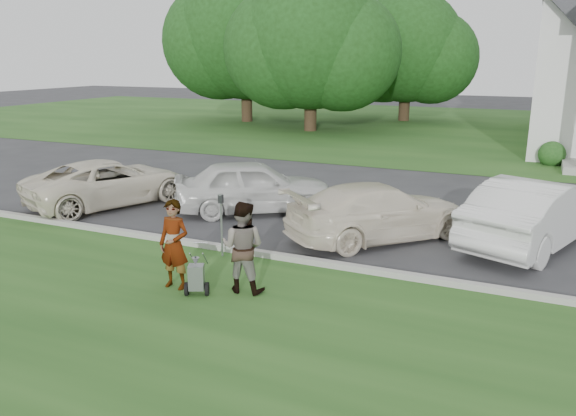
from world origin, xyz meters
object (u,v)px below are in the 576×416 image
Objects in this scene: car_c at (379,211)px; person_left at (174,245)px; person_right at (243,248)px; car_d at (534,212)px; striping_cart at (196,278)px; parking_meter_near at (221,218)px; tree_far at (245,37)px; tree_back at (407,52)px; car_a at (110,182)px; tree_left at (311,45)px; car_b at (253,186)px.

person_left is at bearing 100.70° from car_c.
person_right reaches higher than car_d.
striping_cart is 0.65× the size of parking_meter_near.
parking_meter_near is at bearing 50.69° from car_d.
tree_far reaches higher than person_right.
striping_cart is at bearing -84.31° from tree_back.
car_a is (-5.56, 2.71, -0.23)m from parking_meter_near.
tree_back is 27.78m from car_d.
car_c is 0.96× the size of car_d.
car_a is 1.04× the size of car_c.
tree_left is 25.35m from striping_cart.
tree_left is 22.60m from car_d.
tree_left is 2.32× the size of car_b.
person_left is 1.20× the size of parking_meter_near.
tree_back is 26.41m from car_b.
person_right is 8.12m from car_a.
person_left is at bearing 141.84° from striping_cart.
parking_meter_near is at bearing -54.05° from person_right.
tree_far is 23.68m from car_a.
person_left is (12.60, -26.71, -4.80)m from tree_far.
tree_far reaches higher than person_left.
car_b reaches higher than car_c.
car_c is at bearing -156.62° from car_a.
tree_left is 19.60m from car_a.
car_b is at bearing 20.85° from car_d.
person_left is 1.36m from person_right.
tree_far is 30.38m from striping_cart.
person_right is (7.90, -23.31, -4.21)m from tree_left.
car_c is (2.84, 4.71, -0.19)m from person_left.
tree_left is at bearing -64.19° from car_a.
person_left is at bearing 163.42° from car_a.
tree_far is 28.72m from car_d.
car_a is (-6.93, 4.24, -0.20)m from person_right.
parking_meter_near is 0.31× the size of car_c.
tree_far reaches higher than parking_meter_near.
person_right is 0.36× the size of car_d.
tree_back is at bearing 26.56° from tree_far.
person_left is at bearing 11.08° from person_right.
person_left is 0.37× the size of car_c.
person_right reaches higher than car_b.
parking_meter_near is (6.53, -21.78, -4.18)m from tree_left.
tree_back reaches higher than car_a.
tree_left is 6.73m from tree_far.
car_c is at bearing -115.65° from person_right.
car_b is (-1.19, 5.64, -0.11)m from person_left.
car_d is (6.38, 5.71, -0.07)m from person_left.
car_c is at bearing -54.95° from tree_far.
tree_back is 31.78m from person_right.
parking_meter_near is 0.32× the size of car_b.
tree_back is (10.00, 5.00, -0.97)m from tree_far.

